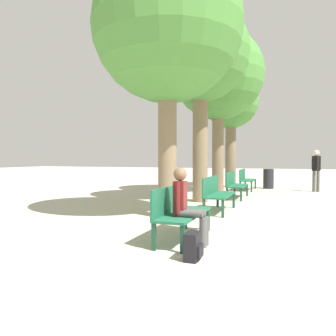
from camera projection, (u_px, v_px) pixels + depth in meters
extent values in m
plane|color=beige|center=(306.00, 251.00, 4.95)|extent=(80.00, 80.00, 0.00)
cube|color=#1E6042|center=(184.00, 214.00, 5.64)|extent=(0.55, 1.71, 0.04)
cube|color=#1E6042|center=(170.00, 199.00, 5.72)|extent=(0.04, 1.71, 0.46)
cube|color=#19422D|center=(182.00, 239.00, 4.81)|extent=(0.06, 0.06, 0.42)
cube|color=#19422D|center=(208.00, 220.00, 6.33)|extent=(0.06, 0.06, 0.42)
cube|color=#19422D|center=(154.00, 237.00, 4.97)|extent=(0.06, 0.06, 0.42)
cube|color=#19422D|center=(185.00, 218.00, 6.49)|extent=(0.06, 0.06, 0.42)
cube|color=#1E6042|center=(220.00, 195.00, 8.56)|extent=(0.55, 1.71, 0.04)
cube|color=#1E6042|center=(211.00, 185.00, 8.64)|extent=(0.04, 1.71, 0.46)
cube|color=#19422D|center=(223.00, 209.00, 7.73)|extent=(0.06, 0.06, 0.42)
cube|color=#19422D|center=(234.00, 200.00, 9.24)|extent=(0.06, 0.06, 0.42)
cube|color=#19422D|center=(204.00, 208.00, 7.88)|extent=(0.06, 0.06, 0.42)
cube|color=#19422D|center=(218.00, 200.00, 9.40)|extent=(0.06, 0.06, 0.42)
cube|color=#1E6042|center=(238.00, 186.00, 11.47)|extent=(0.55, 1.71, 0.04)
cube|color=#1E6042|center=(230.00, 178.00, 11.55)|extent=(0.04, 1.71, 0.46)
cube|color=#19422D|center=(241.00, 195.00, 10.64)|extent=(0.06, 0.06, 0.42)
cube|color=#19422D|center=(247.00, 190.00, 12.15)|extent=(0.06, 0.06, 0.42)
cube|color=#19422D|center=(227.00, 194.00, 10.80)|extent=(0.06, 0.06, 0.42)
cube|color=#19422D|center=(235.00, 190.00, 12.31)|extent=(0.06, 0.06, 0.42)
cube|color=#1E6042|center=(248.00, 180.00, 14.38)|extent=(0.55, 1.71, 0.04)
cube|color=#1E6042|center=(242.00, 174.00, 14.46)|extent=(0.04, 1.71, 0.46)
cube|color=#19422D|center=(251.00, 187.00, 13.55)|extent=(0.06, 0.06, 0.42)
cube|color=#19422D|center=(255.00, 184.00, 15.07)|extent=(0.06, 0.06, 0.42)
cube|color=#19422D|center=(240.00, 187.00, 13.71)|extent=(0.06, 0.06, 0.42)
cube|color=#19422D|center=(245.00, 184.00, 15.23)|extent=(0.06, 0.06, 0.42)
cylinder|color=#7A664C|center=(167.00, 143.00, 7.71)|extent=(0.44, 0.44, 3.51)
sphere|color=#478438|center=(167.00, 27.00, 7.63)|extent=(3.53, 3.53, 3.53)
cylinder|color=#7A664C|center=(200.00, 141.00, 10.54)|extent=(0.49, 0.49, 3.92)
sphere|color=#478438|center=(200.00, 53.00, 10.45)|extent=(3.13, 3.13, 3.13)
cylinder|color=#7A664C|center=(218.00, 146.00, 13.16)|extent=(0.47, 0.47, 3.76)
sphere|color=#478438|center=(218.00, 74.00, 13.07)|extent=(3.62, 3.62, 3.62)
cylinder|color=#7A664C|center=(231.00, 151.00, 16.00)|extent=(0.52, 0.52, 3.47)
sphere|color=#478438|center=(231.00, 101.00, 15.92)|extent=(2.68, 2.68, 2.68)
cylinder|color=#4C4C4C|center=(191.00, 214.00, 5.20)|extent=(0.40, 0.12, 0.12)
cylinder|color=#4C4C4C|center=(203.00, 233.00, 5.14)|extent=(0.12, 0.12, 0.46)
cylinder|color=#4C4C4C|center=(193.00, 212.00, 5.34)|extent=(0.40, 0.12, 0.12)
cylinder|color=#4C4C4C|center=(205.00, 231.00, 5.28)|extent=(0.12, 0.12, 0.46)
cube|color=maroon|center=(180.00, 199.00, 5.33)|extent=(0.18, 0.22, 0.57)
cylinder|color=maroon|center=(178.00, 198.00, 5.22)|extent=(0.08, 0.08, 0.51)
cylinder|color=maroon|center=(182.00, 196.00, 5.45)|extent=(0.08, 0.08, 0.51)
sphere|color=brown|center=(180.00, 174.00, 5.32)|extent=(0.22, 0.22, 0.22)
cube|color=black|center=(192.00, 246.00, 4.51)|extent=(0.18, 0.33, 0.38)
cube|color=black|center=(200.00, 251.00, 4.47)|extent=(0.04, 0.23, 0.17)
cylinder|color=#4C4C4C|center=(314.00, 181.00, 13.70)|extent=(0.13, 0.13, 0.88)
cylinder|color=#4C4C4C|center=(318.00, 181.00, 13.65)|extent=(0.13, 0.13, 0.88)
cube|color=black|center=(316.00, 163.00, 13.65)|extent=(0.31, 0.31, 0.62)
cylinder|color=black|center=(313.00, 163.00, 13.70)|extent=(0.09, 0.09, 0.59)
cylinder|color=black|center=(320.00, 163.00, 13.60)|extent=(0.09, 0.09, 0.59)
sphere|color=beige|center=(316.00, 153.00, 13.64)|extent=(0.24, 0.24, 0.24)
cylinder|color=#232328|center=(268.00, 179.00, 15.10)|extent=(0.47, 0.47, 0.91)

